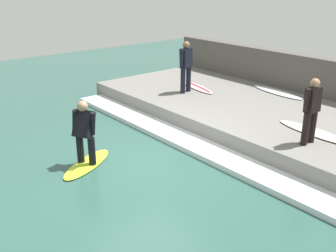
{
  "coord_description": "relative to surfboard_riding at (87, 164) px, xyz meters",
  "views": [
    {
      "loc": [
        -4.95,
        -6.74,
        4.04
      ],
      "look_at": [
        0.61,
        0.0,
        0.7
      ],
      "focal_mm": 42.0,
      "sensor_mm": 36.0,
      "label": 1
    }
  ],
  "objects": [
    {
      "name": "surfboard_waiting_near",
      "position": [
        4.59,
        -2.91,
        0.5
      ],
      "size": [
        0.66,
        2.11,
        0.06
      ],
      "color": "beige",
      "rests_on": "concrete_ledge"
    },
    {
      "name": "ground_plane",
      "position": [
        1.24,
        -0.66,
        -0.03
      ],
      "size": [
        28.0,
        28.0,
        0.0
      ],
      "primitive_type": "plane",
      "color": "#2D564C"
    },
    {
      "name": "surfer_riding",
      "position": [
        0.0,
        0.0,
        0.85
      ],
      "size": [
        0.59,
        0.61,
        1.47
      ],
      "color": "black",
      "rests_on": "surfboard_riding"
    },
    {
      "name": "surfboard_waiting_far",
      "position": [
        5.26,
        1.92,
        0.5
      ],
      "size": [
        0.85,
        1.91,
        0.07
      ],
      "color": "beige",
      "rests_on": "concrete_ledge"
    },
    {
      "name": "surfboard_riding",
      "position": [
        0.0,
        0.0,
        0.0
      ],
      "size": [
        1.73,
        1.29,
        0.06
      ],
      "color": "#BFE02D",
      "rests_on": "ground_plane"
    },
    {
      "name": "surfboard_spare",
      "position": [
        6.84,
        -0.18,
        0.5
      ],
      "size": [
        0.74,
        2.07,
        0.06
      ],
      "color": "silver",
      "rests_on": "concrete_ledge"
    },
    {
      "name": "surfer_waiting_near",
      "position": [
        3.91,
        -3.11,
        1.32
      ],
      "size": [
        0.51,
        0.24,
        1.5
      ],
      "color": "black",
      "rests_on": "concrete_ledge"
    },
    {
      "name": "concrete_ledge",
      "position": [
        5.18,
        -0.66,
        0.22
      ],
      "size": [
        4.4,
        10.75,
        0.5
      ],
      "primitive_type": "cube",
      "color": "slate",
      "rests_on": "ground_plane"
    },
    {
      "name": "back_wall",
      "position": [
        7.63,
        -0.66,
        0.81
      ],
      "size": [
        0.5,
        11.29,
        1.69
      ],
      "primitive_type": "cube",
      "color": "#544F49",
      "rests_on": "ground_plane"
    },
    {
      "name": "wave_foam_crest",
      "position": [
        2.57,
        -0.66,
        0.04
      ],
      "size": [
        0.81,
        10.21,
        0.13
      ],
      "primitive_type": "cube",
      "color": "silver",
      "rests_on": "ground_plane"
    },
    {
      "name": "surfer_waiting_far",
      "position": [
        4.6,
        1.77,
        1.4
      ],
      "size": [
        0.55,
        0.33,
        1.64
      ],
      "color": "black",
      "rests_on": "concrete_ledge"
    }
  ]
}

